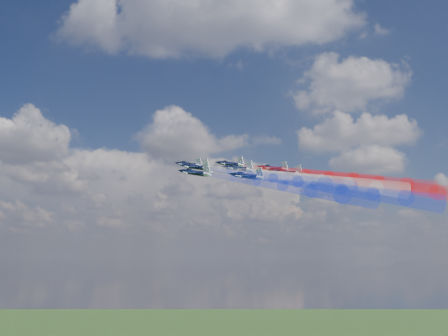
# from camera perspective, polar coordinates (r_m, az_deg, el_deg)

# --- Properties ---
(jet_lead) EXTENTS (16.68, 15.99, 7.67)m
(jet_lead) POSITION_cam_1_polar(r_m,az_deg,el_deg) (160.20, -4.09, 0.40)
(jet_lead) COLOR black
(trail_lead) EXTENTS (40.50, 28.52, 14.61)m
(trail_lead) POSITION_cam_1_polar(r_m,az_deg,el_deg) (141.61, 4.09, -0.71)
(trail_lead) COLOR white
(jet_inner_left) EXTENTS (16.68, 15.99, 7.67)m
(jet_inner_left) POSITION_cam_1_polar(r_m,az_deg,el_deg) (147.00, -3.37, 0.13)
(jet_inner_left) COLOR black
(trail_inner_left) EXTENTS (40.50, 28.52, 14.61)m
(trail_inner_left) POSITION_cam_1_polar(r_m,az_deg,el_deg) (128.86, 5.73, -1.13)
(trail_inner_left) COLOR #182CD0
(jet_inner_right) EXTENTS (16.68, 15.99, 7.67)m
(jet_inner_right) POSITION_cam_1_polar(r_m,az_deg,el_deg) (160.94, 0.74, 0.48)
(jet_inner_right) COLOR black
(trail_inner_right) EXTENTS (40.50, 28.52, 14.61)m
(trail_inner_right) POSITION_cam_1_polar(r_m,az_deg,el_deg) (144.31, 9.41, -0.61)
(trail_inner_right) COLOR red
(jet_outer_left) EXTENTS (16.68, 15.99, 7.67)m
(jet_outer_left) POSITION_cam_1_polar(r_m,az_deg,el_deg) (132.76, -3.40, -0.55)
(jet_outer_left) COLOR black
(trail_outer_left) EXTENTS (40.50, 28.52, 14.61)m
(trail_outer_left) POSITION_cam_1_polar(r_m,az_deg,el_deg) (114.86, 6.83, -2.07)
(trail_outer_left) COLOR #182CD0
(jet_center_third) EXTENTS (16.68, 15.99, 7.67)m
(jet_center_third) POSITION_cam_1_polar(r_m,az_deg,el_deg) (147.95, 1.64, -0.07)
(jet_center_third) COLOR black
(trail_center_third) EXTENTS (40.50, 28.52, 14.61)m
(trail_center_third) POSITION_cam_1_polar(r_m,az_deg,el_deg) (131.91, 11.25, -1.32)
(trail_center_third) COLOR white
(jet_outer_right) EXTENTS (16.68, 15.99, 7.67)m
(jet_outer_right) POSITION_cam_1_polar(r_m,az_deg,el_deg) (160.75, 5.72, -0.01)
(jet_outer_right) COLOR black
(trail_outer_right) EXTENTS (40.50, 28.52, 14.61)m
(trail_outer_right) POSITION_cam_1_polar(r_m,az_deg,el_deg) (146.32, 14.87, -1.14)
(trail_outer_right) COLOR red
(jet_rear_left) EXTENTS (16.68, 15.99, 7.67)m
(jet_rear_left) POSITION_cam_1_polar(r_m,az_deg,el_deg) (133.93, 2.65, -0.94)
(jet_rear_left) COLOR black
(trail_rear_left) EXTENTS (40.50, 28.52, 14.61)m
(trail_rear_left) POSITION_cam_1_polar(r_m,az_deg,el_deg) (118.61, 13.52, -2.45)
(trail_rear_left) COLOR #182CD0
(jet_rear_right) EXTENTS (16.68, 15.99, 7.67)m
(jet_rear_right) POSITION_cam_1_polar(r_m,az_deg,el_deg) (147.98, 7.21, -0.51)
(jet_rear_right) COLOR black
(trail_rear_right) EXTENTS (40.50, 28.52, 14.61)m
(trail_rear_right) POSITION_cam_1_polar(r_m,az_deg,el_deg) (134.44, 17.36, -1.78)
(trail_rear_right) COLOR red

